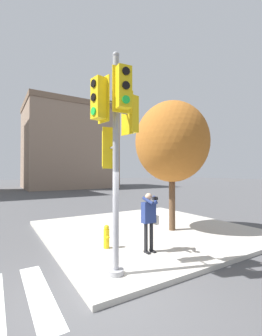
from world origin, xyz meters
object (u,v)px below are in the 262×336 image
person_photographer (149,217)px  fire_hydrant (106,237)px  traffic_signal_pole (116,131)px  street_tree (172,142)px

person_photographer → fire_hydrant: 1.51m
traffic_signal_pole → street_tree: size_ratio=0.98×
street_tree → person_photographer: bearing=-145.8°
fire_hydrant → person_photographer: bearing=-46.0°
street_tree → fire_hydrant: (-3.22, -0.59, -3.25)m
person_photographer → street_tree: bearing=34.2°
traffic_signal_pole → fire_hydrant: size_ratio=7.23×
traffic_signal_pole → street_tree: bearing=31.5°
person_photographer → fire_hydrant: (-0.93, 0.97, -0.68)m
street_tree → traffic_signal_pole: bearing=-148.5°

